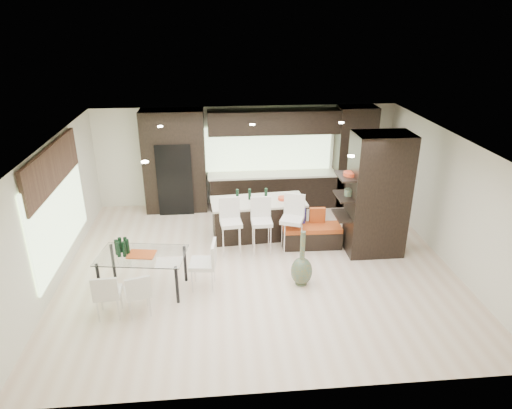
{
  "coord_description": "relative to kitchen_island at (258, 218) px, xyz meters",
  "views": [
    {
      "loc": [
        -0.83,
        -8.36,
        5.0
      ],
      "look_at": [
        0.0,
        0.6,
        1.15
      ],
      "focal_mm": 32.0,
      "sensor_mm": 36.0,
      "label": 1
    }
  ],
  "objects": [
    {
      "name": "stool_right",
      "position": [
        0.67,
        -0.8,
        0.07
      ],
      "size": [
        0.6,
        0.6,
        1.05
      ],
      "primitive_type": "cube",
      "rotation": [
        0.0,
        0.0,
        -0.38
      ],
      "color": "silver",
      "rests_on": "ground"
    },
    {
      "name": "bench",
      "position": [
        1.16,
        -0.63,
        -0.2
      ],
      "size": [
        1.35,
        0.55,
        0.51
      ],
      "primitive_type": "cube",
      "rotation": [
        0.0,
        0.0,
        -0.03
      ],
      "color": "black",
      "rests_on": "ground"
    },
    {
      "name": "chair_end",
      "position": [
        -1.27,
        -2.1,
        -0.0
      ],
      "size": [
        0.54,
        0.54,
        0.9
      ],
      "primitive_type": "cube",
      "rotation": [
        0.0,
        0.0,
        1.47
      ],
      "color": "silver",
      "rests_on": "ground"
    },
    {
      "name": "dining_table",
      "position": [
        -2.4,
        -2.1,
        -0.07
      ],
      "size": [
        1.73,
        1.14,
        0.77
      ],
      "primitive_type": "cube",
      "rotation": [
        0.0,
        0.0,
        -0.15
      ],
      "color": "white",
      "rests_on": "ground"
    },
    {
      "name": "floor_vase",
      "position": [
        0.65,
        -2.16,
        0.12
      ],
      "size": [
        0.44,
        0.44,
        1.15
      ],
      "primitive_type": null,
      "rotation": [
        0.0,
        0.0,
        0.05
      ],
      "color": "#48563E",
      "rests_on": "ground"
    },
    {
      "name": "window_left",
      "position": [
        -4.08,
        -1.18,
        0.9
      ],
      "size": [
        0.04,
        3.2,
        1.9
      ],
      "primitive_type": "cube",
      "color": "#B2D199",
      "rests_on": "left_wall"
    },
    {
      "name": "refrigerator",
      "position": [
        -2.02,
        1.74,
        0.5
      ],
      "size": [
        0.9,
        0.68,
        1.9
      ],
      "primitive_type": "cube",
      "color": "black",
      "rests_on": "ground"
    },
    {
      "name": "ceiling_spots",
      "position": [
        -0.12,
        -1.13,
        2.23
      ],
      "size": [
        4.0,
        3.0,
        0.02
      ],
      "primitive_type": "cube",
      "color": "white",
      "rests_on": "ceiling"
    },
    {
      "name": "back_cabinetry",
      "position": [
        0.38,
        1.79,
        0.9
      ],
      "size": [
        6.8,
        0.68,
        2.7
      ],
      "primitive_type": "cube",
      "color": "black",
      "rests_on": "ground"
    },
    {
      "name": "window_back",
      "position": [
        0.48,
        2.08,
        1.1
      ],
      "size": [
        3.4,
        0.04,
        1.2
      ],
      "primitive_type": "cube",
      "color": "#B2D199",
      "rests_on": "back_wall"
    },
    {
      "name": "ceiling",
      "position": [
        -0.12,
        -1.38,
        2.25
      ],
      "size": [
        8.0,
        7.0,
        0.02
      ],
      "primitive_type": "cube",
      "color": "white",
      "rests_on": "ground"
    },
    {
      "name": "stool_left",
      "position": [
        -0.67,
        -0.79,
        0.06
      ],
      "size": [
        0.49,
        0.49,
        1.02
      ],
      "primitive_type": "cube",
      "rotation": [
        0.0,
        0.0,
        0.1
      ],
      "color": "silver",
      "rests_on": "ground"
    },
    {
      "name": "partition_column",
      "position": [
        2.48,
        -0.98,
        0.9
      ],
      "size": [
        1.2,
        0.8,
        2.7
      ],
      "primitive_type": "cube",
      "color": "black",
      "rests_on": "ground"
    },
    {
      "name": "back_wall",
      "position": [
        -0.12,
        2.12,
        0.9
      ],
      "size": [
        8.0,
        0.02,
        2.7
      ],
      "primitive_type": "cube",
      "color": "silver",
      "rests_on": "ground"
    },
    {
      "name": "kitchen_island",
      "position": [
        0.0,
        0.0,
        0.0
      ],
      "size": [
        2.24,
        1.09,
        0.91
      ],
      "primitive_type": "cube",
      "rotation": [
        0.0,
        0.0,
        0.07
      ],
      "color": "black",
      "rests_on": "ground"
    },
    {
      "name": "stone_accent",
      "position": [
        -4.05,
        -1.18,
        1.8
      ],
      "size": [
        0.08,
        3.0,
        0.8
      ],
      "primitive_type": "cube",
      "color": "brown",
      "rests_on": "left_wall"
    },
    {
      "name": "left_wall",
      "position": [
        -4.12,
        -1.38,
        0.9
      ],
      "size": [
        0.02,
        7.0,
        2.7
      ],
      "primitive_type": "cube",
      "color": "silver",
      "rests_on": "ground"
    },
    {
      "name": "chair_far",
      "position": [
        -2.9,
        -2.85,
        -0.05
      ],
      "size": [
        0.46,
        0.46,
        0.81
      ],
      "primitive_type": "cube",
      "rotation": [
        0.0,
        0.0,
        0.05
      ],
      "color": "silver",
      "rests_on": "ground"
    },
    {
      "name": "stool_mid",
      "position": [
        0.0,
        -0.79,
        0.05
      ],
      "size": [
        0.45,
        0.45,
        1.01
      ],
      "primitive_type": "cube",
      "rotation": [
        0.0,
        0.0,
        0.01
      ],
      "color": "silver",
      "rests_on": "ground"
    },
    {
      "name": "ground",
      "position": [
        -0.12,
        -1.38,
        -0.45
      ],
      "size": [
        8.0,
        8.0,
        0.0
      ],
      "primitive_type": "plane",
      "color": "beige",
      "rests_on": "ground"
    },
    {
      "name": "chair_near",
      "position": [
        -2.4,
        -2.84,
        -0.06
      ],
      "size": [
        0.53,
        0.53,
        0.79
      ],
      "primitive_type": "cube",
      "rotation": [
        0.0,
        0.0,
        0.29
      ],
      "color": "silver",
      "rests_on": "ground"
    },
    {
      "name": "right_wall",
      "position": [
        3.88,
        -1.38,
        0.9
      ],
      "size": [
        0.02,
        7.0,
        2.7
      ],
      "primitive_type": "cube",
      "color": "silver",
      "rests_on": "ground"
    }
  ]
}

